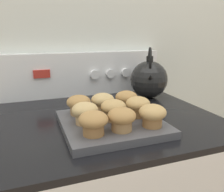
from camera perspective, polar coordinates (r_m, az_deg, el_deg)
wall_back at (r=1.10m, az=-8.58°, el=14.35°), size 8.00×0.05×2.40m
control_panel at (r=1.07m, az=-7.54°, el=5.28°), size 0.74×0.07×0.19m
muffin_pan at (r=0.72m, az=0.17°, el=-6.57°), size 0.29×0.29×0.02m
muffin_r0_c0 at (r=0.60m, az=-4.50°, el=-6.28°), size 0.08×0.08×0.06m
muffin_r0_c1 at (r=0.63m, az=2.77°, el=-5.32°), size 0.08×0.08×0.06m
muffin_r0_c2 at (r=0.66m, az=9.72°, el=-4.43°), size 0.08×0.08×0.06m
muffin_r1_c0 at (r=0.68m, az=-6.51°, el=-3.90°), size 0.08×0.08×0.06m
muffin_r1_c1 at (r=0.70m, az=0.37°, el=-3.16°), size 0.08×0.08×0.06m
muffin_r1_c2 at (r=0.73m, az=6.24°, el=-2.35°), size 0.08×0.08×0.06m
muffin_r2_c0 at (r=0.75m, az=-8.00°, el=-1.94°), size 0.08×0.08×0.06m
muffin_r2_c1 at (r=0.77m, az=-2.01°, el=-1.38°), size 0.08×0.08×0.06m
muffin_r2_c2 at (r=0.80m, az=3.50°, el=-0.77°), size 0.08×0.08×0.06m
tea_kettle at (r=1.02m, az=8.88°, el=4.11°), size 0.16×0.19×0.22m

